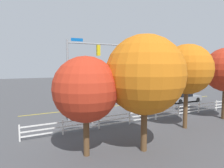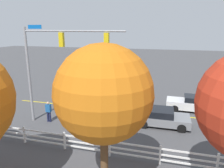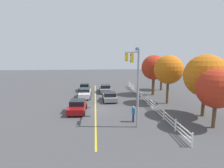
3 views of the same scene
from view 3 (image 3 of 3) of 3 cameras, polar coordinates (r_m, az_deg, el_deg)
ground_plane at (r=23.27m, az=-5.16°, el=-8.02°), size 120.00×120.00×0.00m
lane_center_stripe at (r=27.12m, az=-5.19°, el=-5.49°), size 28.00×0.16×0.01m
signal_assembly at (r=19.08m, az=6.61°, el=4.37°), size 7.71×0.38×7.53m
car_0 at (r=33.68m, az=-2.10°, el=-1.41°), size 4.81×2.09×1.36m
car_1 at (r=29.94m, az=-8.40°, el=-2.80°), size 4.81×1.90×1.40m
car_2 at (r=27.36m, az=-0.73°, el=-3.93°), size 4.06×2.04×1.32m
car_3 at (r=22.51m, az=-10.68°, el=-6.91°), size 4.11×2.17×1.46m
car_4 at (r=35.30m, az=-8.50°, el=-1.02°), size 4.10×1.91×1.34m
pedestrian at (r=19.15m, az=6.64°, el=-8.99°), size 0.40×0.27×1.69m
white_rail_fence at (r=26.97m, az=10.29°, el=-4.38°), size 26.10×0.10×1.15m
tree_0 at (r=26.47m, az=17.17°, el=4.27°), size 3.99×3.99×6.79m
tree_1 at (r=36.28m, az=15.19°, el=3.85°), size 3.00×3.00×5.20m
tree_2 at (r=22.50m, az=27.10°, el=2.27°), size 4.67×4.67×6.91m
tree_3 at (r=31.50m, az=12.89°, el=4.99°), size 4.12×4.12×6.76m
tree_4 at (r=19.38m, az=29.76°, el=-1.23°), size 3.67×3.67×5.64m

